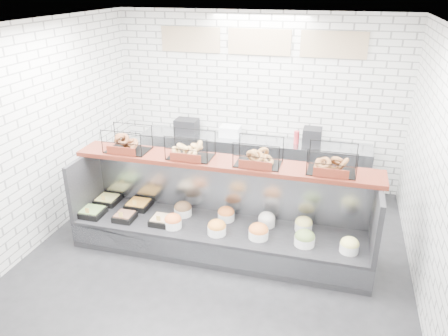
% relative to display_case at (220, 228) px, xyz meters
% --- Properties ---
extents(ground, '(5.50, 5.50, 0.00)m').
position_rel_display_case_xyz_m(ground, '(0.01, -0.34, -0.33)').
color(ground, black).
rests_on(ground, ground).
extents(room_shell, '(5.02, 5.51, 3.01)m').
position_rel_display_case_xyz_m(room_shell, '(0.01, 0.26, 1.73)').
color(room_shell, silver).
rests_on(room_shell, ground).
extents(display_case, '(4.00, 0.90, 1.20)m').
position_rel_display_case_xyz_m(display_case, '(0.00, 0.00, 0.00)').
color(display_case, black).
rests_on(display_case, ground).
extents(bagel_shelf, '(4.10, 0.50, 0.40)m').
position_rel_display_case_xyz_m(bagel_shelf, '(0.00, 0.18, 1.04)').
color(bagel_shelf, '#45160E').
rests_on(bagel_shelf, display_case).
extents(prep_counter, '(4.00, 0.60, 1.20)m').
position_rel_display_case_xyz_m(prep_counter, '(-0.00, 2.09, 0.14)').
color(prep_counter, '#93969B').
rests_on(prep_counter, ground).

